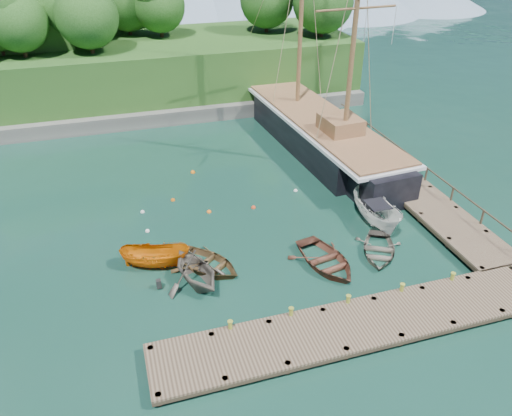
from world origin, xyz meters
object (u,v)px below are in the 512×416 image
at_px(rowboat_3, 378,254).
at_px(motorboat_orange, 156,266).
at_px(rowboat_2, 325,265).
at_px(cabin_boat_white, 375,223).
at_px(schooner, 318,134).
at_px(rowboat_0, 207,268).
at_px(rowboat_1, 197,283).

xyz_separation_m(rowboat_3, motorboat_orange, (-12.52, 2.62, 0.00)).
distance_m(rowboat_2, cabin_boat_white, 5.72).
relative_size(motorboat_orange, schooner, 0.14).
xyz_separation_m(rowboat_0, schooner, (12.32, 13.37, 1.17)).
relative_size(rowboat_0, schooner, 0.15).
bearing_deg(motorboat_orange, rowboat_3, -83.56).
bearing_deg(motorboat_orange, rowboat_1, -119.63).
bearing_deg(motorboat_orange, rowboat_0, -92.34).
bearing_deg(cabin_boat_white, motorboat_orange, -176.61).
bearing_deg(rowboat_1, rowboat_0, 35.49).
distance_m(rowboat_3, schooner, 15.23).
height_order(rowboat_2, schooner, schooner).
height_order(motorboat_orange, cabin_boat_white, cabin_boat_white).
distance_m(rowboat_2, motorboat_orange, 9.54).
xyz_separation_m(rowboat_3, cabin_boat_white, (1.45, 2.99, 0.00)).
bearing_deg(motorboat_orange, rowboat_2, -88.23).
distance_m(rowboat_0, cabin_boat_white, 11.34).
relative_size(rowboat_2, cabin_boat_white, 0.90).
relative_size(rowboat_0, motorboat_orange, 1.07).
xyz_separation_m(rowboat_2, cabin_boat_white, (4.82, 3.08, 0.00)).
xyz_separation_m(rowboat_1, schooner, (13.15, 14.44, 1.17)).
bearing_deg(schooner, motorboat_orange, -144.68).
relative_size(rowboat_1, motorboat_orange, 1.01).
bearing_deg(schooner, rowboat_3, -103.62).
distance_m(motorboat_orange, cabin_boat_white, 13.97).
height_order(rowboat_0, schooner, schooner).
xyz_separation_m(rowboat_0, motorboat_orange, (-2.71, 1.02, 0.00)).
bearing_deg(rowboat_1, rowboat_2, -21.50).
bearing_deg(rowboat_3, rowboat_2, -150.06).
relative_size(rowboat_3, cabin_boat_white, 0.77).
height_order(rowboat_0, rowboat_1, rowboat_1).
distance_m(motorboat_orange, schooner, 19.50).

